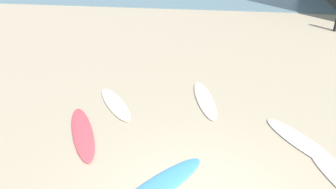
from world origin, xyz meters
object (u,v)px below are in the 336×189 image
object	(u,v)px
surfboard_3	(158,187)
surfboard_5	(115,104)
surfboard_4	(83,132)
surfboard_2	(300,141)
surfboard_1	(205,99)

from	to	relation	value
surfboard_3	surfboard_5	world-z (taller)	same
surfboard_4	surfboard_5	bearing A→B (deg)	47.83
surfboard_3	surfboard_5	size ratio (longest dim) A/B	1.11
surfboard_4	surfboard_3	bearing A→B (deg)	-64.00
surfboard_2	surfboard_4	distance (m)	5.49
surfboard_1	surfboard_2	world-z (taller)	surfboard_1
surfboard_3	surfboard_2	bearing A→B (deg)	-110.08
surfboard_1	surfboard_5	world-z (taller)	surfboard_5
surfboard_1	surfboard_4	world-z (taller)	surfboard_4
surfboard_1	surfboard_4	distance (m)	3.80
surfboard_2	surfboard_4	xyz separation A→B (m)	(-5.47, -0.43, 0.01)
surfboard_2	surfboard_4	bearing A→B (deg)	-29.13
surfboard_3	surfboard_5	distance (m)	3.72
surfboard_4	surfboard_5	distance (m)	1.64
surfboard_5	surfboard_4	bearing A→B (deg)	41.18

